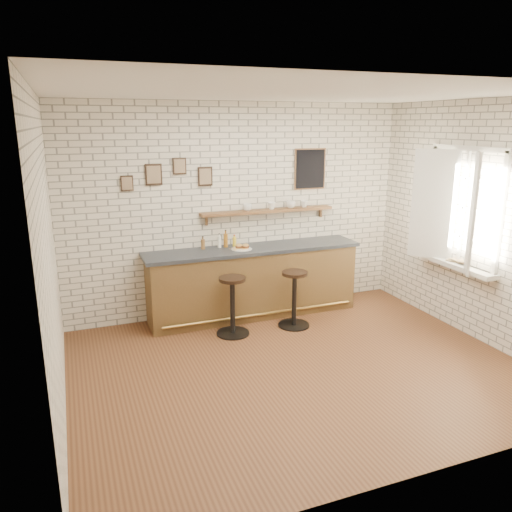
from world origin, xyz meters
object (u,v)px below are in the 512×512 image
object	(u,v)px
ciabatta_sandwich	(242,246)
bitters_bottle_amber	(226,240)
bar_stool_left	(233,304)
book_lower	(453,262)
bitters_bottle_brown	(203,244)
shelf_cup_b	(272,206)
book_upper	(455,261)
bitters_bottle_white	(219,242)
bar_stool_right	(294,297)
shelf_cup_d	(304,204)
condiment_bottle_yellow	(234,241)
sandwich_plate	(242,249)
bar_counter	(253,281)
shelf_cup_a	(247,207)
shelf_cup_c	(291,204)

from	to	relation	value
ciabatta_sandwich	bitters_bottle_amber	world-z (taller)	bitters_bottle_amber
bar_stool_left	book_lower	world-z (taller)	book_lower
bitters_bottle_brown	bitters_bottle_amber	bearing A→B (deg)	0.00
shelf_cup_b	book_upper	bearing A→B (deg)	-98.55
bitters_bottle_white	book_upper	xyz separation A→B (m)	(2.73, -1.60, -0.13)
bar_stool_right	shelf_cup_d	size ratio (longest dim) A/B	7.21
bitters_bottle_white	condiment_bottle_yellow	world-z (taller)	bitters_bottle_white
bitters_bottle_white	bitters_bottle_amber	world-z (taller)	bitters_bottle_amber
shelf_cup_b	book_lower	size ratio (longest dim) A/B	0.55
shelf_cup_b	ciabatta_sandwich	bearing A→B (deg)	146.56
sandwich_plate	condiment_bottle_yellow	world-z (taller)	condiment_bottle_yellow
sandwich_plate	book_lower	world-z (taller)	sandwich_plate
shelf_cup_d	book_lower	bearing A→B (deg)	-40.78
bar_stool_left	bar_stool_right	xyz separation A→B (m)	(0.87, -0.04, -0.00)
bitters_bottle_amber	shelf_cup_d	world-z (taller)	shelf_cup_d
bitters_bottle_amber	bar_stool_left	size ratio (longest dim) A/B	0.32
bitters_bottle_brown	bitters_bottle_white	size ratio (longest dim) A/B	0.89
bitters_bottle_brown	shelf_cup_d	xyz separation A→B (m)	(1.57, 0.04, 0.47)
bar_counter	bitters_bottle_brown	bearing A→B (deg)	167.12
condiment_bottle_yellow	shelf_cup_a	bearing A→B (deg)	11.35
condiment_bottle_yellow	bar_stool_left	xyz separation A→B (m)	(-0.27, -0.71, -0.66)
shelf_cup_a	bitters_bottle_brown	bearing A→B (deg)	-172.93
bitters_bottle_amber	bar_counter	bearing A→B (deg)	-23.77
book_lower	book_upper	bearing A→B (deg)	-119.54
bitters_bottle_brown	condiment_bottle_yellow	bearing A→B (deg)	-0.00
ciabatta_sandwich	bitters_bottle_brown	size ratio (longest dim) A/B	1.06
bitters_bottle_amber	bitters_bottle_brown	bearing A→B (deg)	180.00
shelf_cup_a	bar_stool_left	bearing A→B (deg)	-119.43
shelf_cup_b	shelf_cup_d	distance (m)	0.53
sandwich_plate	shelf_cup_c	world-z (taller)	shelf_cup_c
bitters_bottle_brown	bar_stool_right	world-z (taller)	bitters_bottle_brown
bitters_bottle_amber	shelf_cup_a	world-z (taller)	shelf_cup_a
bar_stool_left	shelf_cup_b	bearing A→B (deg)	41.33
bar_stool_right	bitters_bottle_brown	bearing A→B (deg)	144.65
shelf_cup_b	bar_stool_right	bearing A→B (deg)	-147.11
bitters_bottle_amber	shelf_cup_d	xyz separation A→B (m)	(1.24, 0.04, 0.44)
condiment_bottle_yellow	shelf_cup_b	size ratio (longest dim) A/B	1.52
book_lower	shelf_cup_b	bearing A→B (deg)	110.47
condiment_bottle_yellow	book_upper	distance (m)	2.98
bitters_bottle_white	ciabatta_sandwich	bearing A→B (deg)	-37.47
bitters_bottle_brown	bitters_bottle_amber	xyz separation A→B (m)	(0.33, 0.00, 0.03)
bar_stool_left	shelf_cup_b	size ratio (longest dim) A/B	7.05
sandwich_plate	ciabatta_sandwich	size ratio (longest dim) A/B	1.46
bitters_bottle_white	shelf_cup_c	distance (m)	1.21
ciabatta_sandwich	bar_stool_right	bearing A→B (deg)	-44.62
bar_stool_left	book_lower	distance (m)	2.96
sandwich_plate	shelf_cup_d	distance (m)	1.23
ciabatta_sandwich	bitters_bottle_amber	bearing A→B (deg)	130.31
ciabatta_sandwich	shelf_cup_a	distance (m)	0.58
shelf_cup_d	bar_stool_right	bearing A→B (deg)	-114.56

